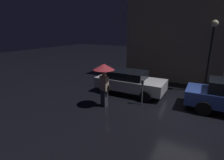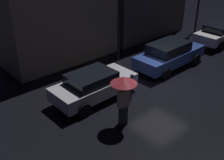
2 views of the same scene
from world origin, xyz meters
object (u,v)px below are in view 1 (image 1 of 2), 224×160
(street_lamp_near, at_px, (211,45))
(parking_meter, at_px, (142,90))
(parked_car_silver, at_px, (130,82))
(pedestrian_with_umbrella, at_px, (104,74))

(street_lamp_near, bearing_deg, parking_meter, -125.50)
(parking_meter, bearing_deg, street_lamp_near, 54.50)
(parked_car_silver, relative_size, street_lamp_near, 0.96)
(pedestrian_with_umbrella, bearing_deg, parked_car_silver, -81.70)
(pedestrian_with_umbrella, bearing_deg, parking_meter, -128.44)
(parked_car_silver, xyz_separation_m, pedestrian_with_umbrella, (-0.35, -2.34, 0.95))
(parking_meter, distance_m, street_lamp_near, 5.14)
(pedestrian_with_umbrella, distance_m, parking_meter, 2.11)
(parked_car_silver, xyz_separation_m, street_lamp_near, (3.97, 2.60, 2.13))
(parked_car_silver, distance_m, parking_meter, 1.75)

